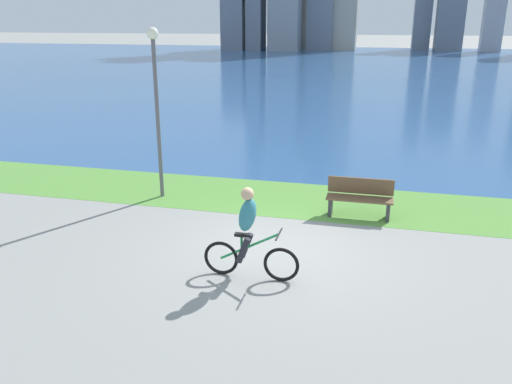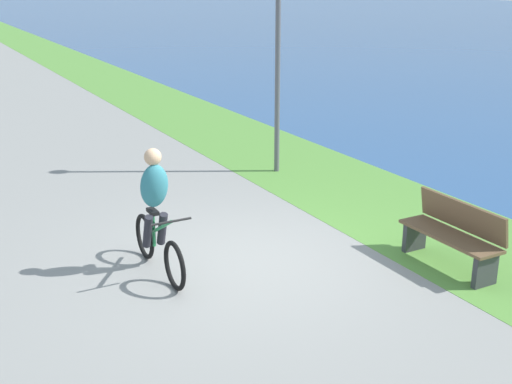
{
  "view_description": "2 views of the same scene",
  "coord_description": "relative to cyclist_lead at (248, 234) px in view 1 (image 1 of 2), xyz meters",
  "views": [
    {
      "loc": [
        1.8,
        -9.11,
        4.34
      ],
      "look_at": [
        -0.57,
        0.44,
        1.03
      ],
      "focal_mm": 36.11,
      "sensor_mm": 36.0,
      "label": 1
    },
    {
      "loc": [
        7.27,
        -3.89,
        3.73
      ],
      "look_at": [
        -0.25,
        0.22,
        0.89
      ],
      "focal_mm": 46.18,
      "sensor_mm": 36.0,
      "label": 2
    }
  ],
  "objects": [
    {
      "name": "bay_water_surface",
      "position": [
        0.29,
        42.98,
        -0.83
      ],
      "size": [
        300.0,
        74.66,
        0.0
      ],
      "primitive_type": "cube",
      "color": "#2D568C",
      "rests_on": "ground"
    },
    {
      "name": "grass_strip_bayside",
      "position": [
        0.29,
        4.3,
        -0.83
      ],
      "size": [
        120.0,
        2.71,
        0.01
      ],
      "primitive_type": "cube",
      "color": "#59933D",
      "rests_on": "ground"
    },
    {
      "name": "bench_near_path",
      "position": [
        1.72,
        3.5,
        -0.38
      ],
      "size": [
        1.5,
        0.47,
        0.9
      ],
      "color": "brown",
      "rests_on": "ground"
    },
    {
      "name": "ground_plane",
      "position": [
        0.29,
        1.22,
        -0.83
      ],
      "size": [
        300.0,
        300.0,
        0.0
      ],
      "primitive_type": "plane",
      "color": "gray"
    },
    {
      "name": "lamppost_tall",
      "position": [
        -3.29,
        3.73,
        1.87
      ],
      "size": [
        0.28,
        0.28,
        4.17
      ],
      "color": "#595960",
      "rests_on": "ground"
    },
    {
      "name": "cyclist_lead",
      "position": [
        0.0,
        0.0,
        0.0
      ],
      "size": [
        1.72,
        0.52,
        1.67
      ],
      "color": "black",
      "rests_on": "ground"
    }
  ]
}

